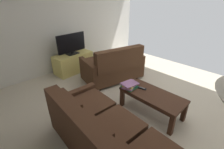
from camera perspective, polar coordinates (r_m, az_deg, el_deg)
The scene contains 9 objects.
ground_plane at distance 3.29m, azimuth 12.35°, elevation -10.46°, with size 5.50×5.06×0.01m, color beige.
wall_right at distance 4.75m, azimuth -15.51°, elevation 17.34°, with size 0.12×5.06×2.52m, color silver.
sofa_main at distance 2.11m, azimuth -1.83°, elevation -22.30°, with size 2.01×0.94×0.82m.
loveseat_near at distance 3.93m, azimuth 0.62°, elevation 3.06°, with size 1.10×1.57×0.90m.
coffee_table at distance 2.91m, azimuth 14.20°, elevation -7.80°, with size 1.10×0.53×0.41m.
tv_stand at distance 4.59m, azimuth -13.60°, elevation 4.16°, with size 0.55×1.08×0.52m.
flat_tv at distance 4.42m, azimuth -14.35°, elevation 10.67°, with size 0.22×0.84×0.55m.
book_stack at distance 2.96m, azimuth 6.31°, elevation -3.83°, with size 0.28×0.34×0.09m.
tv_remote at distance 2.97m, azimuth 10.76°, elevation -4.88°, with size 0.17×0.08×0.02m.
Camera 1 is at (-1.37, 2.28, 1.94)m, focal length 25.49 mm.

